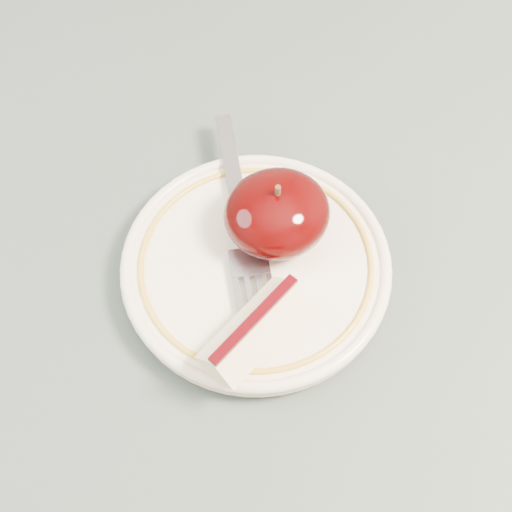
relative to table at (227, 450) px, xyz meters
name	(u,v)px	position (x,y,z in m)	size (l,w,h in m)	color
table	(227,450)	(0.00, 0.00, 0.00)	(0.90, 0.90, 0.75)	brown
plate	(256,266)	(0.06, 0.08, 0.10)	(0.19, 0.19, 0.02)	#EFE6C8
apple_half	(277,213)	(0.09, 0.10, 0.13)	(0.08, 0.07, 0.05)	black
apple_wedge	(254,331)	(0.04, 0.03, 0.12)	(0.08, 0.06, 0.04)	#FBEFB9
fork	(241,218)	(0.07, 0.12, 0.11)	(0.07, 0.18, 0.00)	gray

